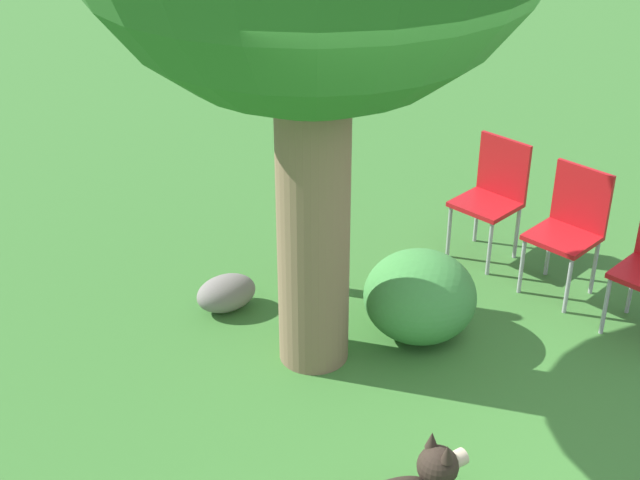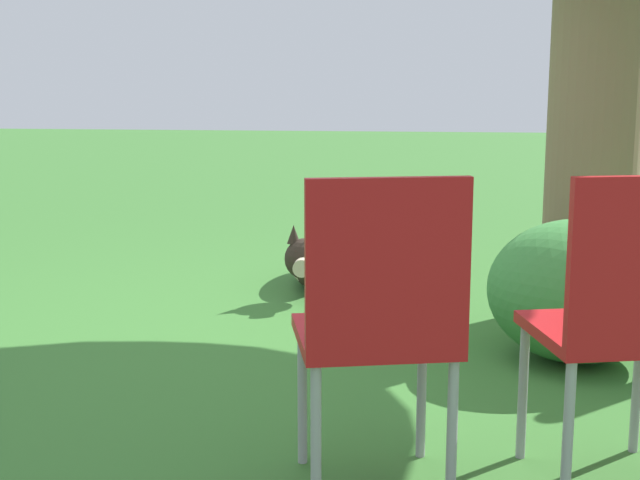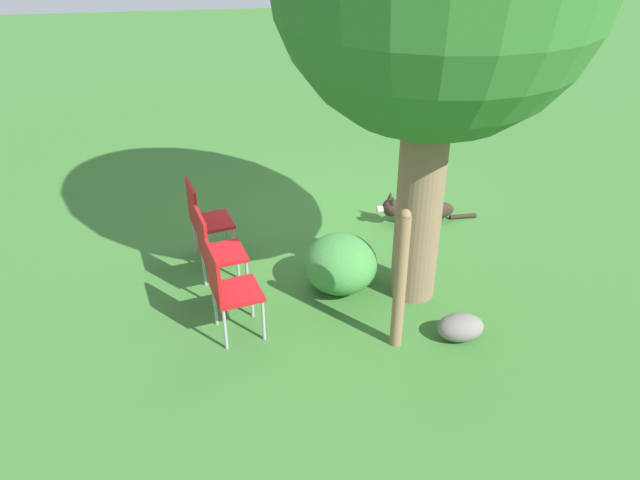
# 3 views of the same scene
# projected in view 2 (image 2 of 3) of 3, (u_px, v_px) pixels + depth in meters

# --- Properties ---
(ground_plane) EXTENTS (30.00, 30.00, 0.00)m
(ground_plane) POSITION_uv_depth(u_px,v_px,m) (354.00, 329.00, 4.28)
(ground_plane) COLOR #38702D
(dog) EXTENTS (1.30, 0.25, 0.42)m
(dog) POSITION_uv_depth(u_px,v_px,m) (311.00, 260.00, 5.11)
(dog) COLOR #2D231C
(dog) RESTS_ON ground_plane
(red_chair_0) EXTENTS (0.51, 0.53, 0.94)m
(red_chair_0) POSITION_uv_depth(u_px,v_px,m) (380.00, 315.00, 2.48)
(red_chair_0) COLOR #B21419
(red_chair_0) RESTS_ON ground_plane
(red_chair_1) EXTENTS (0.51, 0.53, 0.94)m
(red_chair_1) POSITION_uv_depth(u_px,v_px,m) (625.00, 312.00, 2.51)
(red_chair_1) COLOR #B21419
(red_chair_1) RESTS_ON ground_plane
(low_shrub) EXTENTS (0.76, 0.76, 0.61)m
(low_shrub) POSITION_uv_depth(u_px,v_px,m) (577.00, 291.00, 3.78)
(low_shrub) COLOR #3D843D
(low_shrub) RESTS_ON ground_plane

